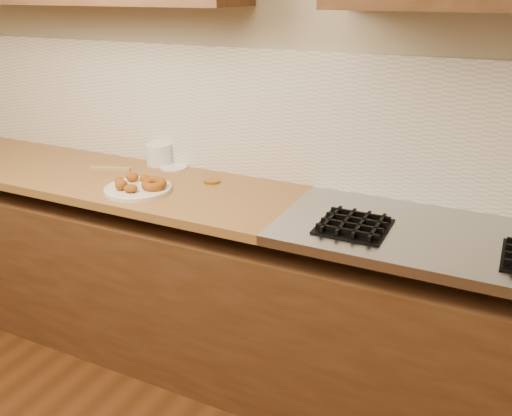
{
  "coord_description": "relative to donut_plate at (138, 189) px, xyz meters",
  "views": [
    {
      "loc": [
        1.29,
        -0.25,
        1.74
      ],
      "look_at": [
        0.41,
        1.56,
        0.93
      ],
      "focal_mm": 38.0,
      "sensor_mm": 36.0,
      "label": 1
    }
  ],
  "objects": [
    {
      "name": "fried_dough_chunks",
      "position": [
        -0.04,
        -0.01,
        0.03
      ],
      "size": [
        0.17,
        0.2,
        0.05
      ],
      "color": "#9B510E",
      "rests_on": "donut_plate"
    },
    {
      "name": "stovetop",
      "position": [
        1.34,
        0.11,
        -0.03
      ],
      "size": [
        1.3,
        0.62,
        0.04
      ],
      "primitive_type": "cube",
      "color": "#9EA0A5",
      "rests_on": "base_cabinet"
    },
    {
      "name": "donut_plate",
      "position": [
        0.0,
        0.0,
        0.0
      ],
      "size": [
        0.3,
        0.3,
        0.02
      ],
      "primitive_type": "cylinder",
      "color": "silver",
      "rests_on": "butcher_block"
    },
    {
      "name": "tub_lid",
      "position": [
        -0.05,
        0.35,
        -0.0
      ],
      "size": [
        0.17,
        0.17,
        0.01
      ],
      "primitive_type": "cylinder",
      "rotation": [
        0.0,
        0.0,
        0.25
      ],
      "color": "silver",
      "rests_on": "butcher_block"
    },
    {
      "name": "base_cabinet",
      "position": [
        0.19,
        0.11,
        -0.52
      ],
      "size": [
        3.6,
        0.6,
        0.77
      ],
      "primitive_type": "cube",
      "color": "brown",
      "rests_on": "floor"
    },
    {
      "name": "wall_back",
      "position": [
        0.19,
        0.42,
        0.44
      ],
      "size": [
        4.0,
        0.02,
        2.7
      ],
      "primitive_type": "cube",
      "color": "tan",
      "rests_on": "ground"
    },
    {
      "name": "burner_grates",
      "position": [
        1.31,
        0.03,
        0.0
      ],
      "size": [
        0.91,
        0.26,
        0.03
      ],
      "color": "black",
      "rests_on": "stovetop"
    },
    {
      "name": "brass_jar_lid",
      "position": [
        0.24,
        0.24,
        -0.0
      ],
      "size": [
        0.09,
        0.09,
        0.01
      ],
      "primitive_type": "cylinder",
      "rotation": [
        0.0,
        0.0,
        0.18
      ],
      "color": "#AE7E2C",
      "rests_on": "butcher_block"
    },
    {
      "name": "backsplash",
      "position": [
        0.19,
        0.41,
        0.29
      ],
      "size": [
        3.6,
        0.02,
        0.6
      ],
      "primitive_type": "cube",
      "color": "silver",
      "rests_on": "wall_back"
    },
    {
      "name": "plastic_tub",
      "position": [
        -0.14,
        0.37,
        0.05
      ],
      "size": [
        0.16,
        0.16,
        0.11
      ],
      "primitive_type": "cylinder",
      "rotation": [
        0.0,
        0.0,
        -0.27
      ],
      "color": "silver",
      "rests_on": "butcher_block"
    },
    {
      "name": "ring_donut",
      "position": [
        0.07,
        0.02,
        0.03
      ],
      "size": [
        0.15,
        0.15,
        0.05
      ],
      "primitive_type": "torus",
      "rotation": [
        0.1,
        0.0,
        0.35
      ],
      "color": "#9B510E",
      "rests_on": "donut_plate"
    },
    {
      "name": "butcher_block",
      "position": [
        -0.46,
        0.11,
        -0.03
      ],
      "size": [
        2.3,
        0.62,
        0.04
      ],
      "primitive_type": "cube",
      "color": "olive",
      "rests_on": "base_cabinet"
    },
    {
      "name": "wooden_utensil",
      "position": [
        -0.31,
        0.18,
        -0.0
      ],
      "size": [
        0.2,
        0.09,
        0.02
      ],
      "primitive_type": "cube",
      "rotation": [
        0.0,
        0.0,
        0.34
      ],
      "color": "#A6874D",
      "rests_on": "butcher_block"
    }
  ]
}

